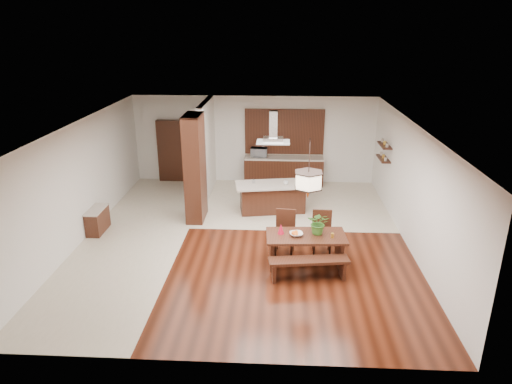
# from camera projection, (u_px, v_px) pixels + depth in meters

# --- Properties ---
(room_shell) EXTENTS (9.00, 9.04, 2.92)m
(room_shell) POSITION_uv_depth(u_px,v_px,m) (243.00, 160.00, 10.78)
(room_shell) COLOR #321209
(room_shell) RESTS_ON ground
(tile_hallway) EXTENTS (2.50, 9.00, 0.01)m
(tile_hallway) POSITION_uv_depth(u_px,v_px,m) (137.00, 236.00, 11.62)
(tile_hallway) COLOR beige
(tile_hallway) RESTS_ON ground
(tile_kitchen) EXTENTS (5.50, 4.00, 0.01)m
(tile_kitchen) POSITION_uv_depth(u_px,v_px,m) (292.00, 203.00, 13.77)
(tile_kitchen) COLOR beige
(tile_kitchen) RESTS_ON ground
(soffit_band) EXTENTS (8.00, 9.00, 0.02)m
(soffit_band) POSITION_uv_depth(u_px,v_px,m) (243.00, 125.00, 10.49)
(soffit_band) COLOR #3F240F
(soffit_band) RESTS_ON room_shell
(partition_pier) EXTENTS (0.45, 1.00, 2.90)m
(partition_pier) POSITION_uv_depth(u_px,v_px,m) (195.00, 168.00, 12.18)
(partition_pier) COLOR black
(partition_pier) RESTS_ON ground
(partition_stub) EXTENTS (0.18, 2.40, 2.90)m
(partition_stub) POSITION_uv_depth(u_px,v_px,m) (207.00, 148.00, 14.15)
(partition_stub) COLOR silver
(partition_stub) RESTS_ON ground
(hallway_console) EXTENTS (0.37, 0.88, 0.63)m
(hallway_console) POSITION_uv_depth(u_px,v_px,m) (98.00, 220.00, 11.76)
(hallway_console) COLOR black
(hallway_console) RESTS_ON ground
(hallway_doorway) EXTENTS (1.10, 0.20, 2.10)m
(hallway_doorway) POSITION_uv_depth(u_px,v_px,m) (174.00, 151.00, 15.38)
(hallway_doorway) COLOR black
(hallway_doorway) RESTS_ON ground
(rear_counter) EXTENTS (2.60, 0.62, 0.95)m
(rear_counter) POSITION_uv_depth(u_px,v_px,m) (284.00, 171.00, 15.21)
(rear_counter) COLOR black
(rear_counter) RESTS_ON ground
(kitchen_window) EXTENTS (2.60, 0.08, 1.50)m
(kitchen_window) POSITION_uv_depth(u_px,v_px,m) (284.00, 132.00, 15.01)
(kitchen_window) COLOR brown
(kitchen_window) RESTS_ON room_shell
(shelf_lower) EXTENTS (0.26, 0.90, 0.04)m
(shelf_lower) POSITION_uv_depth(u_px,v_px,m) (383.00, 159.00, 13.25)
(shelf_lower) COLOR black
(shelf_lower) RESTS_ON room_shell
(shelf_upper) EXTENTS (0.26, 0.90, 0.04)m
(shelf_upper) POSITION_uv_depth(u_px,v_px,m) (385.00, 145.00, 13.11)
(shelf_upper) COLOR black
(shelf_upper) RESTS_ON room_shell
(dining_table) EXTENTS (1.79, 0.97, 0.73)m
(dining_table) POSITION_uv_depth(u_px,v_px,m) (306.00, 243.00, 10.06)
(dining_table) COLOR black
(dining_table) RESTS_ON ground
(dining_bench) EXTENTS (1.71, 0.58, 0.47)m
(dining_bench) POSITION_uv_depth(u_px,v_px,m) (308.00, 269.00, 9.58)
(dining_bench) COLOR black
(dining_bench) RESTS_ON ground
(dining_chair_left) EXTENTS (0.51, 0.51, 1.04)m
(dining_chair_left) POSITION_uv_depth(u_px,v_px,m) (285.00, 233.00, 10.57)
(dining_chair_left) COLOR black
(dining_chair_left) RESTS_ON ground
(dining_chair_right) EXTENTS (0.46, 0.46, 1.02)m
(dining_chair_right) POSITION_uv_depth(u_px,v_px,m) (322.00, 233.00, 10.57)
(dining_chair_right) COLOR black
(dining_chair_right) RESTS_ON ground
(pendant_lantern) EXTENTS (0.64, 0.64, 1.31)m
(pendant_lantern) POSITION_uv_depth(u_px,v_px,m) (309.00, 169.00, 9.47)
(pendant_lantern) COLOR beige
(pendant_lantern) RESTS_ON room_shell
(foliage_plant) EXTENTS (0.54, 0.49, 0.52)m
(foliage_plant) POSITION_uv_depth(u_px,v_px,m) (319.00, 223.00, 9.97)
(foliage_plant) COLOR #366B23
(foliage_plant) RESTS_ON dining_table
(fruit_bowl) EXTENTS (0.34, 0.34, 0.07)m
(fruit_bowl) POSITION_uv_depth(u_px,v_px,m) (296.00, 234.00, 9.96)
(fruit_bowl) COLOR #BBB2A4
(fruit_bowl) RESTS_ON dining_table
(napkin_cone) EXTENTS (0.18, 0.18, 0.23)m
(napkin_cone) POSITION_uv_depth(u_px,v_px,m) (281.00, 229.00, 10.03)
(napkin_cone) COLOR #B30C26
(napkin_cone) RESTS_ON dining_table
(gold_ornament) EXTENTS (0.07, 0.07, 0.10)m
(gold_ornament) POSITION_uv_depth(u_px,v_px,m) (332.00, 235.00, 9.86)
(gold_ornament) COLOR gold
(gold_ornament) RESTS_ON dining_table
(kitchen_island) EXTENTS (2.19, 1.23, 0.85)m
(kitchen_island) POSITION_uv_depth(u_px,v_px,m) (272.00, 197.00, 12.99)
(kitchen_island) COLOR black
(kitchen_island) RESTS_ON ground
(range_hood) EXTENTS (0.90, 0.55, 0.87)m
(range_hood) POSITION_uv_depth(u_px,v_px,m) (273.00, 127.00, 12.30)
(range_hood) COLOR silver
(range_hood) RESTS_ON room_shell
(island_cup) EXTENTS (0.15, 0.15, 0.11)m
(island_cup) POSITION_uv_depth(u_px,v_px,m) (286.00, 183.00, 12.74)
(island_cup) COLOR white
(island_cup) RESTS_ON kitchen_island
(microwave) EXTENTS (0.54, 0.37, 0.30)m
(microwave) POSITION_uv_depth(u_px,v_px,m) (259.00, 152.00, 15.07)
(microwave) COLOR #BBBCC2
(microwave) RESTS_ON rear_counter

